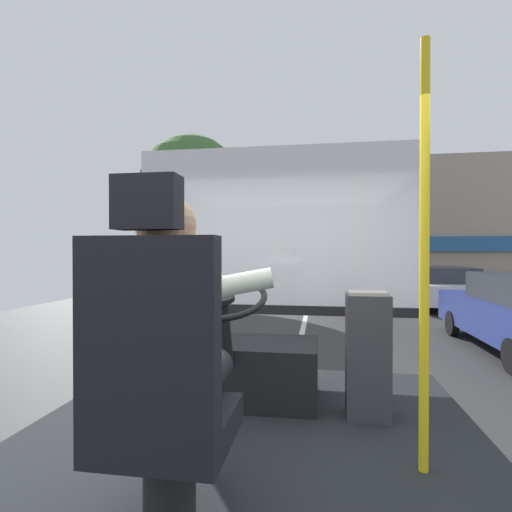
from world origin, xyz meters
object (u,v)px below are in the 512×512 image
Objects in this scene: steering_console at (237,367)px; fare_box at (368,354)px; driver_seat at (160,389)px; parked_car_white at (440,286)px; bus_driver at (172,329)px; handrail_pole at (424,256)px.

fare_box is (0.86, -0.16, 0.16)m from steering_console.
driver_seat is 0.31× the size of parked_car_white.
steering_console is at bearing 169.71° from fare_box.
handrail_pole is (1.04, 0.47, 0.28)m from bus_driver.
parked_car_white is at bearing 73.99° from handrail_pole.
steering_console is 1.50m from handrail_pole.
fare_box is at bearing -10.29° from steering_console.
bus_driver is at bearing -90.00° from steering_console.
driver_seat is at bearing -109.74° from parked_car_white.
fare_box is (0.86, 1.06, -0.34)m from bus_driver.
bus_driver is at bearing -128.93° from fare_box.
handrail_pole reaches higher than steering_console.
bus_driver is (0.00, 0.12, 0.19)m from driver_seat.
fare_box is 11.54m from parked_car_white.
bus_driver reaches higher than steering_console.
driver_seat reaches higher than steering_console.
steering_console is at bearing 144.60° from handrail_pole.
driver_seat is 1.64× the size of fare_box.
handrail_pole reaches higher than fare_box.
handrail_pole is at bearing -35.40° from steering_console.
fare_box is at bearing 51.07° from bus_driver.
steering_console is 11.68m from parked_car_white.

